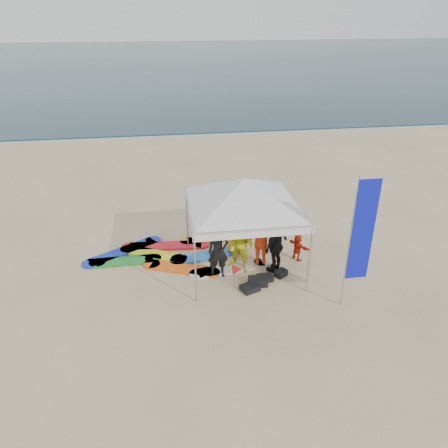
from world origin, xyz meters
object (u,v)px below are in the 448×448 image
Objects in this scene: feather_flag at (361,232)px; person_black_a at (218,251)px; marker_pennant at (238,269)px; person_yellow at (240,244)px; person_orange_a at (261,237)px; person_black_b at (276,245)px; person_seated at (298,247)px; surfboard_spread at (176,254)px; canopy_tent at (244,179)px; person_orange_b at (237,228)px.

person_black_a is at bearing 150.59° from feather_flag.
feather_flag is 5.93× the size of marker_pennant.
person_orange_a is (0.70, 0.27, 0.04)m from person_yellow.
person_black_b is (1.08, -0.16, -0.02)m from person_yellow.
person_seated is 1.43× the size of marker_pennant.
feather_flag is at bearing -35.80° from surfboard_spread.
person_orange_a is (1.40, 0.48, 0.10)m from person_black_a.
marker_pennant is (0.50, -0.50, -0.37)m from person_black_a.
person_orange_a is 2.09m from canopy_tent.
person_yellow is 0.95× the size of person_orange_a.
person_yellow is at bearing 70.55° from person_seated.
person_orange_a is at bearing -19.62° from surfboard_spread.
person_yellow is 2.43m from surfboard_spread.
canopy_tent is (-0.59, -0.08, 2.00)m from person_orange_a.
person_orange_a is at bearing 64.40° from person_seated.
person_seated is 3.98m from surfboard_spread.
person_black_b reaches higher than surfboard_spread.
person_yellow is at bearing 71.39° from person_orange_b.
person_black_a is 0.74m from person_yellow.
feather_flag reaches higher than person_orange_a.
person_seated reaches higher than surfboard_spread.
person_orange_b is (-0.60, 0.91, -0.07)m from person_orange_a.
person_yellow is at bearing 74.33° from marker_pennant.
marker_pennant is (-0.30, -1.89, -0.39)m from person_orange_b.
person_black_a is at bearing -125.61° from person_yellow.
marker_pennant is (-0.90, -0.98, -0.46)m from person_orange_a.
marker_pennant is (-0.20, -0.71, -0.42)m from person_yellow.
person_yellow is at bearing -120.94° from canopy_tent.
person_orange_b is (0.80, 1.40, 0.02)m from person_black_a.
marker_pennant is at bearing 86.50° from person_seated.
person_orange_a reaches higher than person_orange_b.
surfboard_spread is (-1.22, 1.42, -0.83)m from person_black_a.
person_yellow reaches higher than marker_pennant.
person_yellow is 0.75m from person_orange_a.
person_orange_a is 2.09× the size of person_seated.
canopy_tent is at bearing -26.58° from surfboard_spread.
canopy_tent is 3.57m from feather_flag.
person_black_a reaches higher than marker_pennant.
person_black_a is 2.29m from canopy_tent.
person_black_b is 1.11m from person_seated.
person_yellow is (0.70, 0.21, 0.05)m from person_black_a.
person_orange_a is at bearing 58.68° from person_yellow.
canopy_tent is at bearing 21.77° from person_black_a.
person_orange_b is 2.19m from surfboard_spread.
marker_pennant is at bearing -109.12° from canopy_tent.
person_yellow is 1.19m from person_orange_b.
feather_flag is at bearing 114.32° from person_orange_b.
person_seated is (1.25, 0.10, -0.50)m from person_orange_a.
person_seated is 0.16× the size of surfboard_spread.
person_black_b is at bearing 112.21° from person_orange_b.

